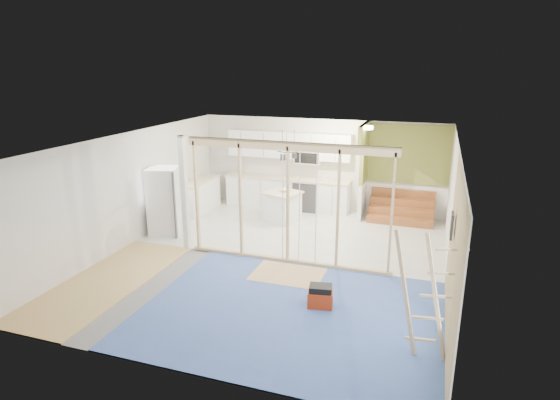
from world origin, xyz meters
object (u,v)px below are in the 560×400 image
(fridge, at_px, (165,201))
(toolbox, at_px, (320,297))
(island, at_px, (282,207))
(ladder, at_px, (424,296))

(fridge, xyz_separation_m, toolbox, (4.52, -2.36, -0.64))
(fridge, distance_m, island, 3.06)
(fridge, height_order, island, fridge)
(fridge, relative_size, island, 1.56)
(island, xyz_separation_m, ladder, (3.77, -5.06, 0.54))
(toolbox, xyz_separation_m, ladder, (1.70, -0.90, 0.76))
(toolbox, relative_size, ladder, 0.26)
(fridge, height_order, ladder, ladder)
(island, relative_size, toolbox, 2.26)
(fridge, xyz_separation_m, ladder, (6.22, -3.26, 0.11))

